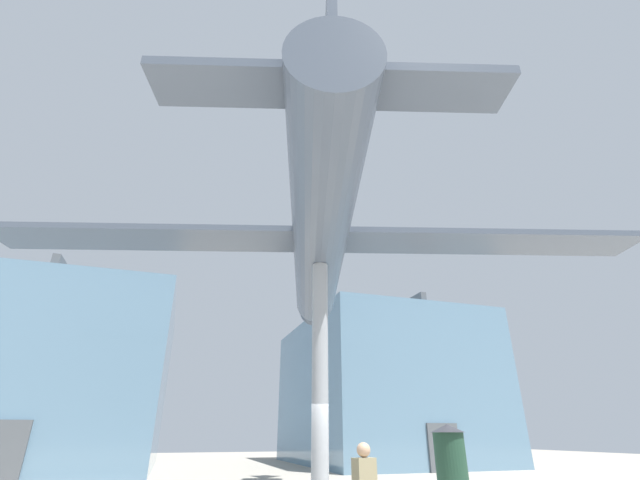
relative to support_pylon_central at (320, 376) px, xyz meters
name	(u,v)px	position (x,y,z in m)	size (l,w,h in m)	color
glass_pavilion_left	(62,381)	(-9.90, 17.14, 1.30)	(11.08, 14.62, 9.63)	#60849E
glass_pavilion_right	(380,391)	(9.90, 17.14, 1.30)	(11.08, 14.62, 9.63)	#60849E
support_pylon_central	(320,376)	(0.00, 0.00, 0.00)	(0.45, 0.45, 6.45)	#999EA3
suspended_airplane	(320,243)	(0.06, 0.22, 4.07)	(19.51, 15.99, 3.11)	#4C5666
info_kiosk	(450,456)	(5.70, 2.91, -2.14)	(1.22, 1.22, 2.10)	#234733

